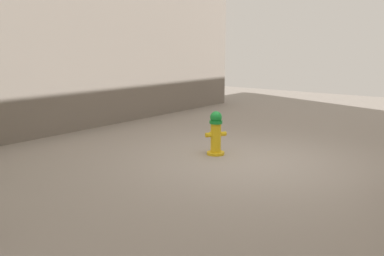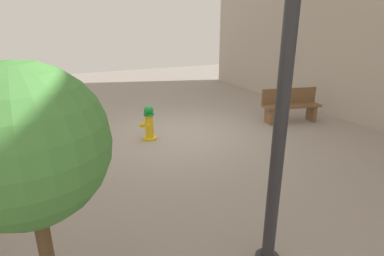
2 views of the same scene
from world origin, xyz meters
The scene contains 2 objects.
ground_plane centered at (0.00, 0.00, 0.00)m, with size 23.40×23.40×0.00m, color gray.
fire_hydrant centered at (0.87, -0.04, 0.42)m, with size 0.39×0.40×0.85m.
Camera 1 is at (-3.41, 6.18, 2.04)m, focal length 37.61 mm.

